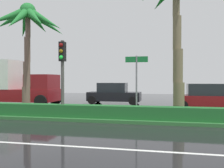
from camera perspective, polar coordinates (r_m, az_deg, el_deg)
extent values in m
cube|color=black|center=(14.09, 12.63, -7.32)|extent=(90.00, 42.00, 0.10)
cube|color=white|center=(7.22, 13.02, -14.96)|extent=(81.00, 0.14, 0.01)
cube|color=#2D6B33|center=(13.08, 12.66, -7.41)|extent=(85.50, 4.00, 0.15)
cube|color=#1E6028|center=(11.64, 12.72, -6.59)|extent=(76.50, 0.70, 0.60)
cylinder|color=brown|center=(15.20, -19.07, -3.26)|extent=(0.45, 0.45, 1.43)
cylinder|color=brown|center=(15.20, -18.95, 2.14)|extent=(0.39, 0.39, 1.43)
cylinder|color=brown|center=(15.34, -18.82, 7.49)|extent=(0.34, 0.34, 1.43)
cylinder|color=brown|center=(15.60, -18.70, 12.71)|extent=(0.29, 0.29, 1.43)
sphere|color=#237931|center=(15.79, -18.72, 15.61)|extent=(0.90, 0.90, 0.90)
cone|color=#237931|center=(15.12, -15.31, 14.04)|extent=(2.37, 0.65, 1.64)
cone|color=#237931|center=(15.84, -14.93, 13.36)|extent=(2.15, 1.93, 1.68)
cone|color=#237931|center=(16.63, -16.69, 13.39)|extent=(0.57, 2.43, 1.35)
cone|color=#237931|center=(16.64, -19.31, 12.71)|extent=(1.94, 2.14, 1.69)
cone|color=#237931|center=(16.35, -21.93, 13.54)|extent=(2.46, 0.79, 1.37)
cone|color=#237931|center=(15.58, -22.79, 13.93)|extent=(2.23, 1.92, 1.49)
cone|color=#237931|center=(14.80, -20.61, 13.92)|extent=(0.63, 2.30, 1.80)
cone|color=#237931|center=(14.70, -17.33, 14.42)|extent=(2.17, 1.94, 1.64)
cylinder|color=#6F6447|center=(13.04, 15.04, -3.37)|extent=(0.56, 0.56, 1.69)
cylinder|color=#6F6447|center=(13.10, 14.86, 4.06)|extent=(0.49, 0.49, 1.69)
cylinder|color=#6F6447|center=(13.37, 14.68, 11.31)|extent=(0.42, 0.42, 1.69)
cylinder|color=#6F6447|center=(13.85, 14.50, 18.16)|extent=(0.36, 0.36, 1.69)
cylinder|color=#4C4C47|center=(12.61, -11.26, 1.24)|extent=(0.16, 0.16, 3.78)
cube|color=black|center=(12.68, -11.28, 7.29)|extent=(0.28, 0.32, 0.96)
sphere|color=maroon|center=(12.57, -11.60, 8.73)|extent=(0.20, 0.20, 0.20)
sphere|color=#7F600F|center=(12.53, -11.59, 7.37)|extent=(0.20, 0.20, 0.20)
sphere|color=#1EEA3F|center=(12.50, -11.59, 6.00)|extent=(0.20, 0.20, 0.20)
cylinder|color=slate|center=(12.19, 5.63, -0.57)|extent=(0.08, 0.08, 3.00)
cube|color=#146B2D|center=(12.22, 5.64, 5.63)|extent=(1.10, 0.03, 0.28)
cube|color=maroon|center=(20.49, -21.09, -2.34)|extent=(6.40, 2.30, 0.90)
cube|color=maroon|center=(19.33, -15.65, 0.46)|extent=(1.90, 2.21, 1.10)
cube|color=silver|center=(21.05, -23.51, 1.95)|extent=(2.30, 2.35, 2.20)
cylinder|color=black|center=(20.21, -12.82, -3.33)|extent=(0.92, 0.30, 0.92)
cylinder|color=black|center=(18.13, -15.96, -3.85)|extent=(0.92, 0.30, 0.92)
cube|color=black|center=(20.53, 0.54, -2.85)|extent=(4.30, 1.76, 0.72)
cube|color=#1E2328|center=(20.52, 0.13, -0.78)|extent=(2.30, 1.58, 0.76)
cylinder|color=black|center=(21.17, 5.43, -3.44)|extent=(0.68, 0.22, 0.68)
cylinder|color=black|center=(19.39, 4.79, -3.85)|extent=(0.68, 0.22, 0.68)
cylinder|color=black|center=(21.80, -3.23, -3.31)|extent=(0.68, 0.22, 0.68)
cylinder|color=black|center=(20.08, -4.61, -3.69)|extent=(0.68, 0.22, 0.68)
cube|color=maroon|center=(17.42, 21.12, -3.61)|extent=(4.30, 1.76, 0.72)
cube|color=#1E2328|center=(17.36, 20.65, -1.18)|extent=(2.30, 1.58, 0.76)
cylinder|color=black|center=(18.16, 15.51, -4.22)|extent=(0.68, 0.22, 0.68)
cylinder|color=black|center=(16.37, 15.87, -4.79)|extent=(0.68, 0.22, 0.68)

